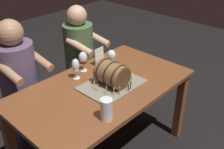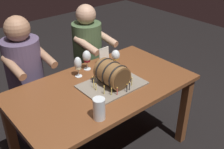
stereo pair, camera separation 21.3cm
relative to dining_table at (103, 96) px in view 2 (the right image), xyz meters
The scene contains 9 objects.
dining_table is the anchor object (origin of this frame).
barrel_cake 0.21m from the dining_table, 42.39° to the right, with size 0.50×0.35×0.21m.
wine_glass_amber 0.40m from the dining_table, 30.79° to the left, with size 0.08×0.08×0.16m.
wine_glass_red 0.38m from the dining_table, 77.36° to the left, with size 0.07×0.07×0.18m.
wine_glass_white 0.34m from the dining_table, 104.63° to the left, with size 0.06×0.06×0.18m.
beer_pint 0.46m from the dining_table, 131.32° to the right, with size 0.08×0.08×0.16m.
menu_card 0.42m from the dining_table, 48.75° to the left, with size 0.11×0.01×0.16m, color silver.
person_seated_left 0.78m from the dining_table, 116.99° to the left, with size 0.39×0.48×1.22m.
person_seated_right 0.78m from the dining_table, 62.95° to the left, with size 0.38×0.48×1.19m.
Camera 2 is at (-1.14, -1.47, 1.89)m, focal length 43.49 mm.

